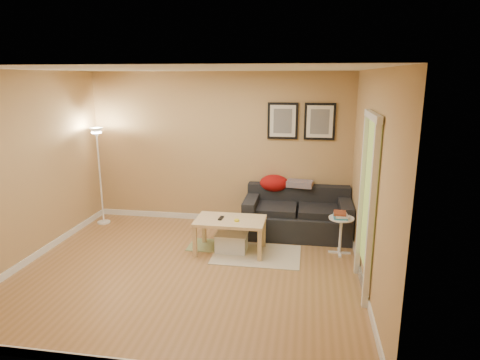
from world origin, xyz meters
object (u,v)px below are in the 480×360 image
at_px(coffee_table, 230,236).
at_px(floor_lamp, 100,179).
at_px(side_table, 340,236).
at_px(storage_bin, 232,242).
at_px(book_stack, 340,215).
at_px(sofa, 297,212).

height_order(coffee_table, floor_lamp, floor_lamp).
height_order(coffee_table, side_table, side_table).
bearing_deg(floor_lamp, storage_bin, -19.14).
bearing_deg(book_stack, coffee_table, 173.41).
bearing_deg(coffee_table, floor_lamp, 159.46).
xyz_separation_m(sofa, book_stack, (0.62, -0.67, 0.22)).
height_order(storage_bin, side_table, side_table).
bearing_deg(side_table, sofa, 133.93).
bearing_deg(floor_lamp, side_table, -9.36).
bearing_deg(floor_lamp, coffee_table, -19.37).
height_order(side_table, floor_lamp, floor_lamp).
height_order(storage_bin, book_stack, book_stack).
height_order(sofa, book_stack, sofa).
bearing_deg(side_table, storage_bin, -173.14).
bearing_deg(side_table, coffee_table, -173.01).
bearing_deg(book_stack, side_table, 3.03).
height_order(book_stack, floor_lamp, floor_lamp).
xyz_separation_m(storage_bin, side_table, (1.57, 0.19, 0.13)).
relative_size(storage_bin, book_stack, 1.80).
bearing_deg(floor_lamp, book_stack, -9.47).
distance_m(storage_bin, side_table, 1.59).
height_order(sofa, floor_lamp, floor_lamp).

